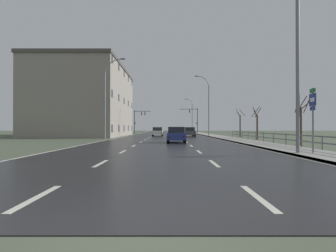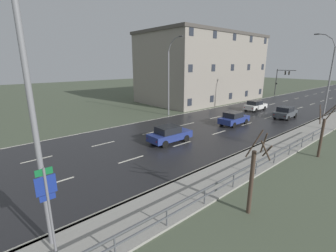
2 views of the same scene
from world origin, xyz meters
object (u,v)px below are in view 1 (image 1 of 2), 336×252
object	(u,v)px
car_near_right	(159,132)
street_lamp_distant	(193,116)
highway_sign	(314,112)
car_mid_centre	(176,133)
street_lamp_left_bank	(107,100)
car_far_right	(177,135)
street_lamp_midground	(209,107)
traffic_signal_right	(196,117)
car_distant	(190,132)
street_lamp_foreground	(296,59)
brick_building	(88,102)
traffic_signal_left	(139,118)

from	to	relation	value
car_near_right	street_lamp_distant	bearing A→B (deg)	75.53
highway_sign	car_mid_centre	size ratio (longest dim) A/B	0.89
street_lamp_distant	car_mid_centre	size ratio (longest dim) A/B	2.43
street_lamp_left_bank	car_far_right	distance (m)	12.29
highway_sign	car_mid_centre	distance (m)	22.95
street_lamp_midground	traffic_signal_right	xyz separation A→B (m)	(-0.29, 21.03, -1.03)
car_mid_centre	car_near_right	bearing A→B (deg)	104.57
traffic_signal_right	car_distant	size ratio (longest dim) A/B	1.55
street_lamp_foreground	brick_building	bearing A→B (deg)	122.45
highway_sign	traffic_signal_right	xyz separation A→B (m)	(-1.24, 53.51, 1.81)
street_lamp_midground	brick_building	size ratio (longest dim) A/B	0.45
car_distant	car_mid_centre	distance (m)	8.51
street_lamp_distant	brick_building	bearing A→B (deg)	-125.24
traffic_signal_left	car_mid_centre	size ratio (longest dim) A/B	1.40
traffic_signal_right	traffic_signal_left	world-z (taller)	traffic_signal_right
street_lamp_distant	traffic_signal_right	world-z (taller)	street_lamp_distant
car_far_right	street_lamp_left_bank	bearing A→B (deg)	140.04
street_lamp_foreground	car_mid_centre	distance (m)	23.00
car_mid_centre	traffic_signal_left	bearing A→B (deg)	104.19
traffic_signal_left	car_near_right	distance (m)	21.39
street_lamp_midground	brick_building	distance (m)	21.78
street_lamp_foreground	street_lamp_distant	world-z (taller)	street_lamp_foreground
street_lamp_distant	car_mid_centre	distance (m)	43.68
traffic_signal_right	brick_building	distance (m)	28.93
street_lamp_distant	street_lamp_left_bank	bearing A→B (deg)	-108.14
street_lamp_midground	traffic_signal_right	world-z (taller)	street_lamp_midground
highway_sign	car_near_right	xyz separation A→B (m)	(-9.75, 31.75, -1.55)
street_lamp_midground	traffic_signal_left	world-z (taller)	street_lamp_midground
car_far_right	car_mid_centre	bearing A→B (deg)	90.17
street_lamp_distant	traffic_signal_left	distance (m)	19.22
street_lamp_midground	car_near_right	bearing A→B (deg)	-175.22
street_lamp_distant	car_near_right	xyz separation A→B (m)	(-8.81, -33.15, -4.12)
traffic_signal_left	car_distant	world-z (taller)	traffic_signal_left
traffic_signal_left	car_distant	xyz separation A→B (m)	(10.86, -22.21, -3.15)
traffic_signal_right	car_mid_centre	bearing A→B (deg)	-100.18
street_lamp_distant	highway_sign	world-z (taller)	street_lamp_distant
brick_building	street_lamp_distant	bearing A→B (deg)	54.76
street_lamp_foreground	street_lamp_midground	size ratio (longest dim) A/B	1.02
car_near_right	street_lamp_midground	bearing A→B (deg)	5.19
street_lamp_foreground	car_distant	distance (m)	30.42
traffic_signal_right	street_lamp_foreground	bearing A→B (deg)	-89.71
traffic_signal_left	car_mid_centre	distance (m)	31.63
car_mid_centre	car_far_right	world-z (taller)	same
car_near_right	car_far_right	bearing A→B (deg)	-82.08
car_near_right	car_mid_centre	bearing A→B (deg)	-73.78
street_lamp_foreground	car_mid_centre	size ratio (longest dim) A/B	2.63
traffic_signal_right	car_distant	world-z (taller)	traffic_signal_right
highway_sign	street_lamp_left_bank	bearing A→B (deg)	129.00
brick_building	street_lamp_foreground	bearing A→B (deg)	-57.55
street_lamp_distant	street_lamp_foreground	bearing A→B (deg)	-90.03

